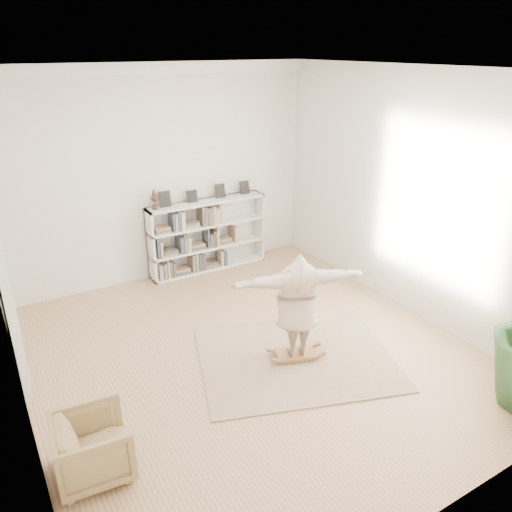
{
  "coord_description": "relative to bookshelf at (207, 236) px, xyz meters",
  "views": [
    {
      "loc": [
        -2.84,
        -4.91,
        3.84
      ],
      "look_at": [
        0.33,
        0.4,
        1.21
      ],
      "focal_mm": 35.0,
      "sensor_mm": 36.0,
      "label": 1
    }
  ],
  "objects": [
    {
      "name": "floor",
      "position": [
        -0.74,
        -2.82,
        -0.64
      ],
      "size": [
        6.0,
        6.0,
        0.0
      ],
      "primitive_type": "plane",
      "color": "#A47855",
      "rests_on": "ground"
    },
    {
      "name": "person",
      "position": [
        -0.28,
        -3.22,
        0.2
      ],
      "size": [
        1.8,
        1.01,
        1.41
      ],
      "primitive_type": "imported",
      "rotation": [
        0.0,
        0.0,
        2.81
      ],
      "color": "beige",
      "rests_on": "rocker_board"
    },
    {
      "name": "rug",
      "position": [
        -0.28,
        -3.22,
        -0.63
      ],
      "size": [
        3.01,
        2.7,
        0.02
      ],
      "primitive_type": "cube",
      "rotation": [
        0.0,
        0.0,
        -0.33
      ],
      "color": "tan",
      "rests_on": "floor"
    },
    {
      "name": "bookshelf",
      "position": [
        0.0,
        0.0,
        0.0
      ],
      "size": [
        2.2,
        0.35,
        1.64
      ],
      "color": "silver",
      "rests_on": "floor"
    },
    {
      "name": "room_shell",
      "position": [
        -0.74,
        0.12,
        2.87
      ],
      "size": [
        6.0,
        6.0,
        6.0
      ],
      "color": "silver",
      "rests_on": "floor"
    },
    {
      "name": "rocker_board",
      "position": [
        -0.28,
        -3.22,
        -0.57
      ],
      "size": [
        0.59,
        0.46,
        0.11
      ],
      "rotation": [
        0.0,
        0.0,
        -0.33
      ],
      "color": "#955F3B",
      "rests_on": "rug"
    },
    {
      "name": "armchair",
      "position": [
        -3.04,
        -3.81,
        -0.32
      ],
      "size": [
        0.76,
        0.74,
        0.64
      ],
      "primitive_type": "imported",
      "rotation": [
        0.0,
        0.0,
        1.48
      ],
      "color": "tan",
      "rests_on": "floor"
    }
  ]
}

